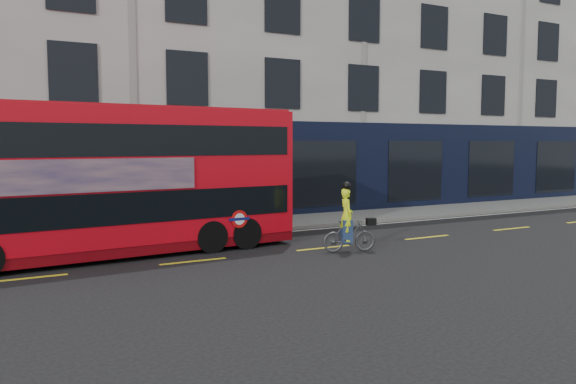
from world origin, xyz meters
TOP-DOWN VIEW (x-y plane):
  - ground at (0.00, 0.00)m, footprint 120.00×120.00m
  - pavement at (0.00, 6.50)m, footprint 60.00×3.00m
  - kerb at (0.00, 5.00)m, footprint 60.00×0.12m
  - building_terrace at (0.00, 12.94)m, footprint 50.00×10.07m
  - road_edge_line at (0.00, 4.70)m, footprint 58.00×0.10m
  - lane_dashes at (0.00, 1.50)m, footprint 58.00×0.12m
  - bus at (-1.60, 3.24)m, footprint 10.31×3.07m
  - cyclist at (4.32, 0.66)m, footprint 1.60×0.83m

SIDE VIEW (x-z plane):
  - ground at x=0.00m, z-range 0.00..0.00m
  - road_edge_line at x=0.00m, z-range 0.00..0.01m
  - lane_dashes at x=0.00m, z-range 0.00..0.01m
  - pavement at x=0.00m, z-range 0.00..0.12m
  - kerb at x=0.00m, z-range 0.00..0.13m
  - cyclist at x=4.32m, z-range -0.33..1.68m
  - bus at x=-1.60m, z-range 0.05..4.15m
  - building_terrace at x=0.00m, z-range -0.01..14.99m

